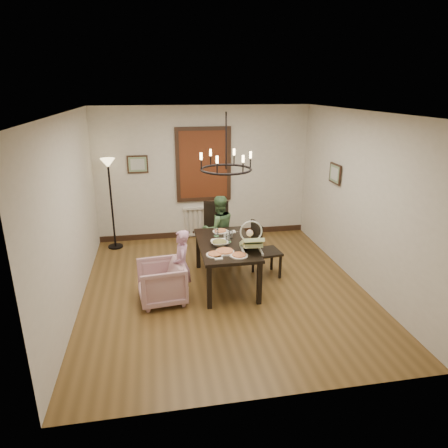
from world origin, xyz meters
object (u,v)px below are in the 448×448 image
object	(u,v)px
drinking_glass	(228,240)
dining_table	(226,248)
seated_man	(219,235)
baby_bouncer	(252,241)
floor_lamp	(112,205)
chair_far	(216,231)
chair_right	(267,249)
elderly_woman	(182,271)
armchair	(162,282)

from	to	relation	value
drinking_glass	dining_table	bearing A→B (deg)	138.70
seated_man	baby_bouncer	world-z (taller)	baby_bouncer
baby_bouncer	floor_lamp	bearing A→B (deg)	137.90
drinking_glass	floor_lamp	size ratio (longest dim) A/B	0.07
chair_far	chair_right	distance (m)	1.18
elderly_woman	drinking_glass	size ratio (longest dim) A/B	6.91
drinking_glass	chair_right	bearing A→B (deg)	17.27
baby_bouncer	floor_lamp	world-z (taller)	floor_lamp
dining_table	drinking_glass	bearing A→B (deg)	-41.25
chair_far	chair_right	size ratio (longest dim) A/B	1.09
dining_table	seated_man	xyz separation A→B (m)	(0.04, 0.95, -0.12)
seated_man	baby_bouncer	xyz separation A→B (m)	(0.29, -1.33, 0.37)
dining_table	drinking_glass	size ratio (longest dim) A/B	11.64
elderly_woman	dining_table	bearing A→B (deg)	115.41
elderly_woman	armchair	bearing A→B (deg)	-82.16
chair_far	armchair	world-z (taller)	chair_far
armchair	baby_bouncer	world-z (taller)	baby_bouncer
dining_table	floor_lamp	distance (m)	2.81
armchair	seated_man	xyz separation A→B (m)	(1.11, 1.33, 0.21)
dining_table	seated_man	size ratio (longest dim) A/B	1.48
baby_bouncer	drinking_glass	distance (m)	0.48
dining_table	chair_right	world-z (taller)	chair_right
chair_right	armchair	distance (m)	1.93
armchair	elderly_woman	bearing A→B (deg)	90.90
dining_table	elderly_woman	bearing A→B (deg)	-155.24
seated_man	floor_lamp	size ratio (longest dim) A/B	0.59
drinking_glass	floor_lamp	world-z (taller)	floor_lamp
floor_lamp	chair_far	bearing A→B (deg)	-24.16
chair_far	baby_bouncer	distance (m)	1.57
baby_bouncer	floor_lamp	size ratio (longest dim) A/B	0.28
chair_far	drinking_glass	bearing A→B (deg)	-80.56
baby_bouncer	floor_lamp	distance (m)	3.30
elderly_woman	chair_far	bearing A→B (deg)	153.09
seated_man	drinking_glass	xyz separation A→B (m)	(-0.01, -0.97, 0.27)
seated_man	armchair	bearing A→B (deg)	40.35
elderly_woman	seated_man	world-z (taller)	seated_man
chair_right	armchair	bearing A→B (deg)	100.94
chair_far	armchair	xyz separation A→B (m)	(-1.08, -1.50, -0.22)
drinking_glass	baby_bouncer	bearing A→B (deg)	-49.43
chair_far	drinking_glass	size ratio (longest dim) A/B	8.07
seated_man	baby_bouncer	distance (m)	1.41
drinking_glass	chair_far	bearing A→B (deg)	90.55
armchair	floor_lamp	size ratio (longest dim) A/B	0.39
dining_table	elderly_woman	xyz separation A→B (m)	(-0.75, -0.35, -0.18)
baby_bouncer	chair_right	bearing A→B (deg)	58.14
chair_right	baby_bouncer	world-z (taller)	baby_bouncer
seated_man	chair_right	bearing A→B (deg)	124.01
chair_far	elderly_woman	world-z (taller)	chair_far
elderly_woman	floor_lamp	distance (m)	2.67
chair_far	drinking_glass	world-z (taller)	chair_far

